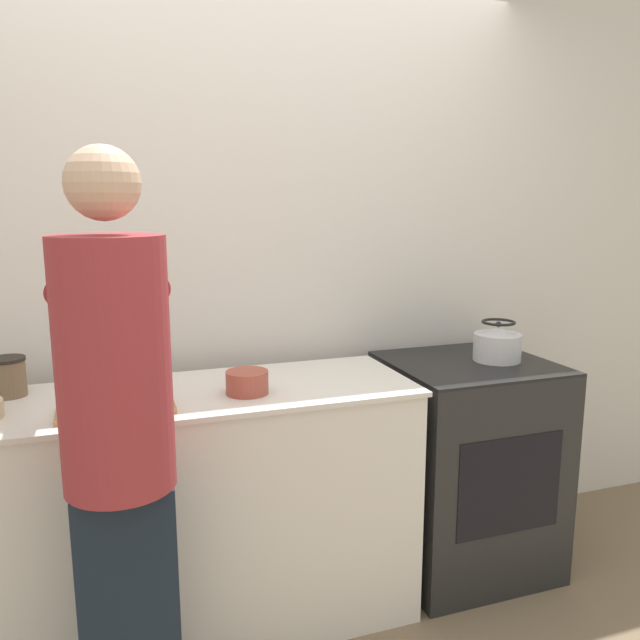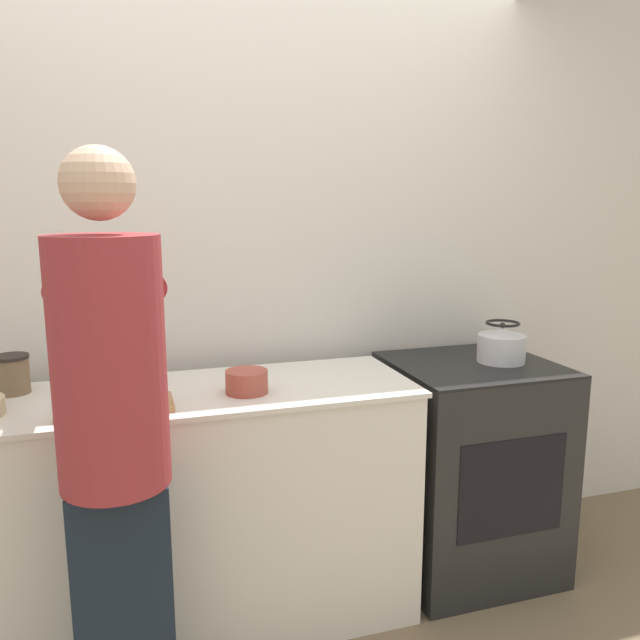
% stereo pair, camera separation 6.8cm
% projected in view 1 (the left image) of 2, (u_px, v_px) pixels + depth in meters
% --- Properties ---
extents(wall_back, '(8.00, 0.05, 2.60)m').
position_uv_depth(wall_back, '(242.00, 275.00, 2.66)').
color(wall_back, silver).
rests_on(wall_back, ground_plane).
extents(counter, '(1.79, 0.58, 0.93)m').
position_uv_depth(counter, '(176.00, 514.00, 2.31)').
color(counter, silver).
rests_on(counter, ground_plane).
extents(oven, '(0.67, 0.64, 0.93)m').
position_uv_depth(oven, '(465.00, 464.00, 2.75)').
color(oven, black).
rests_on(oven, ground_plane).
extents(person, '(0.34, 0.58, 1.75)m').
position_uv_depth(person, '(119.00, 440.00, 1.72)').
color(person, black).
rests_on(person, ground_plane).
extents(cutting_board, '(0.37, 0.19, 0.02)m').
position_uv_depth(cutting_board, '(116.00, 409.00, 2.04)').
color(cutting_board, '#A87A4C').
rests_on(cutting_board, counter).
extents(knife, '(0.19, 0.09, 0.01)m').
position_uv_depth(knife, '(129.00, 406.00, 2.03)').
color(knife, silver).
rests_on(knife, cutting_board).
extents(kettle, '(0.20, 0.20, 0.17)m').
position_uv_depth(kettle, '(497.00, 344.00, 2.68)').
color(kettle, silver).
rests_on(kettle, oven).
extents(bowl_prep, '(0.15, 0.15, 0.08)m').
position_uv_depth(bowl_prep, '(247.00, 382.00, 2.22)').
color(bowl_prep, '#9E4738').
rests_on(bowl_prep, counter).
extents(canister_jar, '(0.12, 0.12, 0.14)m').
position_uv_depth(canister_jar, '(8.00, 377.00, 2.19)').
color(canister_jar, '#756047').
rests_on(canister_jar, counter).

